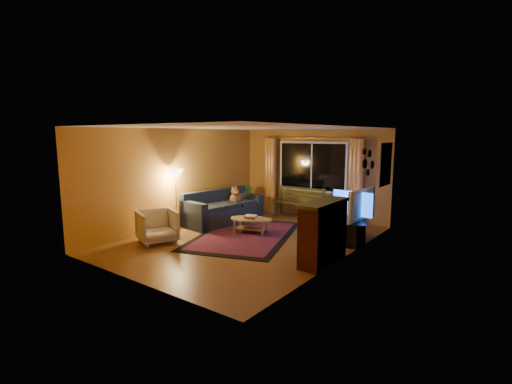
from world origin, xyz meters
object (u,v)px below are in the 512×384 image
Objects in this scene: sofa at (223,207)px; coffee_table at (251,226)px; bench at (299,210)px; tv_console at (356,230)px; armchair at (157,225)px; floor_lamp at (176,200)px.

sofa is 2.11× the size of coffee_table.
sofa is at bearing 162.52° from coffee_table.
bench is 2.52m from tv_console.
coffee_table is 0.85× the size of tv_console.
armchair is at bearing -163.27° from tv_console.
armchair is at bearing -110.49° from bench.
sofa reaches higher than coffee_table.
sofa reaches higher than bench.
bench is at bearing 4.66° from armchair.
armchair is 2.19m from coffee_table.
bench is at bearing 128.93° from tv_console.
coffee_table is (-0.09, -2.11, -0.04)m from bench.
bench is 1.86× the size of armchair.
bench is 3.46m from floor_lamp.
sofa is 1.32m from floor_lamp.
bench is at bearing 59.63° from sofa.
floor_lamp reaches higher than bench.
sofa is (-1.32, -1.72, 0.22)m from bench.
floor_lamp is at bearing -178.78° from tv_console.
armchair is 1.23m from floor_lamp.
bench is 2.11m from coffee_table.
coffee_table is at bearing -94.88° from bench.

